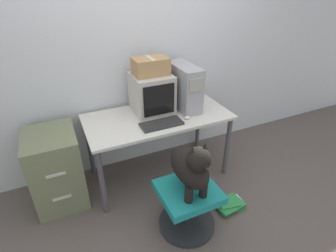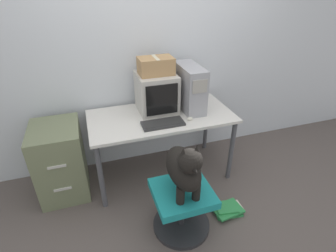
# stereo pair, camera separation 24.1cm
# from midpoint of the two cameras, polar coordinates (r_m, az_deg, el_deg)

# --- Properties ---
(ground_plane) EXTENTS (12.00, 12.00, 0.00)m
(ground_plane) POSITION_cam_midpoint_polar(r_m,az_deg,el_deg) (2.87, -1.51, -14.47)
(ground_plane) COLOR #564C47
(wall_back) EXTENTS (8.00, 0.05, 2.60)m
(wall_back) POSITION_cam_midpoint_polar(r_m,az_deg,el_deg) (2.90, -8.37, 15.40)
(wall_back) COLOR silver
(wall_back) RESTS_ON ground_plane
(desk) EXTENTS (1.48, 0.73, 0.76)m
(desk) POSITION_cam_midpoint_polar(r_m,az_deg,el_deg) (2.75, -4.74, 0.66)
(desk) COLOR silver
(desk) RESTS_ON ground_plane
(crt_monitor) EXTENTS (0.39, 0.40, 0.40)m
(crt_monitor) POSITION_cam_midpoint_polar(r_m,az_deg,el_deg) (2.73, -6.11, 7.05)
(crt_monitor) COLOR #B7B2A8
(crt_monitor) RESTS_ON desk
(pc_tower) EXTENTS (0.20, 0.50, 0.47)m
(pc_tower) POSITION_cam_midpoint_polar(r_m,az_deg,el_deg) (2.79, 1.01, 8.46)
(pc_tower) COLOR #99999E
(pc_tower) RESTS_ON desk
(keyboard) EXTENTS (0.41, 0.18, 0.03)m
(keyboard) POSITION_cam_midpoint_polar(r_m,az_deg,el_deg) (2.52, -4.15, 0.43)
(keyboard) COLOR #2D2D2D
(keyboard) RESTS_ON desk
(computer_mouse) EXTENTS (0.06, 0.04, 0.03)m
(computer_mouse) POSITION_cam_midpoint_polar(r_m,az_deg,el_deg) (2.62, 1.60, 1.78)
(computer_mouse) COLOR beige
(computer_mouse) RESTS_ON desk
(office_chair) EXTENTS (0.52, 0.52, 0.44)m
(office_chair) POSITION_cam_midpoint_polar(r_m,az_deg,el_deg) (2.41, 1.32, -16.89)
(office_chair) COLOR #262628
(office_chair) RESTS_ON ground_plane
(dog) EXTENTS (0.25, 0.50, 0.52)m
(dog) POSITION_cam_midpoint_polar(r_m,az_deg,el_deg) (2.09, 1.74, -8.83)
(dog) COLOR black
(dog) RESTS_ON office_chair
(filing_cabinet) EXTENTS (0.46, 0.56, 0.77)m
(filing_cabinet) POSITION_cam_midpoint_polar(r_m,az_deg,el_deg) (2.84, -25.42, -8.47)
(filing_cabinet) COLOR #6B7251
(filing_cabinet) RESTS_ON ground_plane
(cardboard_box) EXTENTS (0.34, 0.23, 0.17)m
(cardboard_box) POSITION_cam_midpoint_polar(r_m,az_deg,el_deg) (2.64, -6.47, 12.73)
(cardboard_box) COLOR #A87F51
(cardboard_box) RESTS_ON crt_monitor
(book_stack_floor) EXTENTS (0.31, 0.24, 0.08)m
(book_stack_floor) POSITION_cam_midpoint_polar(r_m,az_deg,el_deg) (2.76, 10.66, -16.40)
(book_stack_floor) COLOR #2D8C47
(book_stack_floor) RESTS_ON ground_plane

